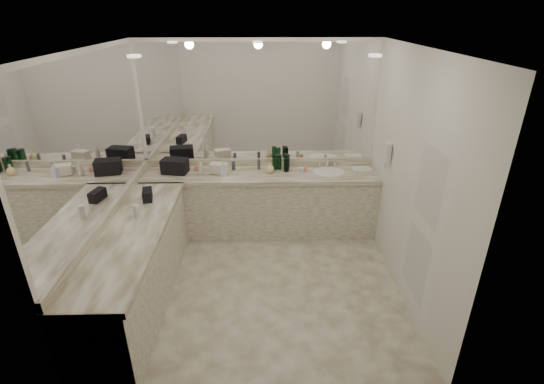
{
  "coord_description": "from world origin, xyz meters",
  "views": [
    {
      "loc": [
        0.05,
        -3.76,
        2.92
      ],
      "look_at": [
        0.15,
        0.4,
        0.98
      ],
      "focal_mm": 26.0,
      "sensor_mm": 36.0,
      "label": 1
    }
  ],
  "objects_px": {
    "black_toiletry_bag": "(175,166)",
    "soap_bottle_c": "(270,167)",
    "cream_cosmetic_case": "(219,169)",
    "soap_bottle_b": "(223,169)",
    "sink": "(329,173)",
    "soap_bottle_a": "(200,167)",
    "wall_phone": "(388,153)",
    "hand_towel": "(362,170)"
  },
  "relations": [
    {
      "from": "cream_cosmetic_case",
      "to": "soap_bottle_b",
      "type": "xyz_separation_m",
      "value": [
        0.06,
        -0.08,
        0.03
      ]
    },
    {
      "from": "wall_phone",
      "to": "soap_bottle_a",
      "type": "distance_m",
      "value": 2.42
    },
    {
      "from": "soap_bottle_b",
      "to": "soap_bottle_c",
      "type": "xyz_separation_m",
      "value": [
        0.63,
        0.09,
        -0.02
      ]
    },
    {
      "from": "wall_phone",
      "to": "soap_bottle_a",
      "type": "relative_size",
      "value": 1.2
    },
    {
      "from": "cream_cosmetic_case",
      "to": "wall_phone",
      "type": "bearing_deg",
      "value": 3.0
    },
    {
      "from": "hand_towel",
      "to": "soap_bottle_c",
      "type": "bearing_deg",
      "value": -179.05
    },
    {
      "from": "cream_cosmetic_case",
      "to": "sink",
      "type": "bearing_deg",
      "value": 16.44
    },
    {
      "from": "sink",
      "to": "soap_bottle_c",
      "type": "distance_m",
      "value": 0.81
    },
    {
      "from": "black_toiletry_bag",
      "to": "soap_bottle_a",
      "type": "xyz_separation_m",
      "value": [
        0.35,
        -0.05,
        0.0
      ]
    },
    {
      "from": "soap_bottle_a",
      "to": "soap_bottle_c",
      "type": "bearing_deg",
      "value": 1.63
    },
    {
      "from": "soap_bottle_b",
      "to": "sink",
      "type": "bearing_deg",
      "value": 3.35
    },
    {
      "from": "black_toiletry_bag",
      "to": "soap_bottle_b",
      "type": "xyz_separation_m",
      "value": [
        0.66,
        -0.11,
        0.0
      ]
    },
    {
      "from": "wall_phone",
      "to": "sink",
      "type": "bearing_deg",
      "value": 140.43
    },
    {
      "from": "wall_phone",
      "to": "black_toiletry_bag",
      "type": "xyz_separation_m",
      "value": [
        -2.7,
        0.53,
        -0.35
      ]
    },
    {
      "from": "cream_cosmetic_case",
      "to": "soap_bottle_b",
      "type": "bearing_deg",
      "value": -36.21
    },
    {
      "from": "soap_bottle_a",
      "to": "soap_bottle_b",
      "type": "xyz_separation_m",
      "value": [
        0.31,
        -0.06,
        -0.0
      ]
    },
    {
      "from": "soap_bottle_a",
      "to": "soap_bottle_b",
      "type": "bearing_deg",
      "value": -11.15
    },
    {
      "from": "soap_bottle_c",
      "to": "soap_bottle_a",
      "type": "bearing_deg",
      "value": -178.37
    },
    {
      "from": "sink",
      "to": "wall_phone",
      "type": "bearing_deg",
      "value": -39.57
    },
    {
      "from": "sink",
      "to": "cream_cosmetic_case",
      "type": "xyz_separation_m",
      "value": [
        -1.5,
        -0.0,
        0.07
      ]
    },
    {
      "from": "cream_cosmetic_case",
      "to": "soap_bottle_a",
      "type": "height_order",
      "value": "soap_bottle_a"
    },
    {
      "from": "cream_cosmetic_case",
      "to": "soap_bottle_b",
      "type": "relative_size",
      "value": 1.19
    },
    {
      "from": "black_toiletry_bag",
      "to": "soap_bottle_c",
      "type": "bearing_deg",
      "value": -1.18
    },
    {
      "from": "soap_bottle_b",
      "to": "soap_bottle_c",
      "type": "height_order",
      "value": "soap_bottle_b"
    },
    {
      "from": "cream_cosmetic_case",
      "to": "soap_bottle_c",
      "type": "xyz_separation_m",
      "value": [
        0.69,
        0.01,
        0.01
      ]
    },
    {
      "from": "black_toiletry_bag",
      "to": "cream_cosmetic_case",
      "type": "relative_size",
      "value": 1.45
    },
    {
      "from": "hand_towel",
      "to": "wall_phone",
      "type": "bearing_deg",
      "value": -73.61
    },
    {
      "from": "soap_bottle_a",
      "to": "soap_bottle_c",
      "type": "distance_m",
      "value": 0.93
    },
    {
      "from": "soap_bottle_a",
      "to": "soap_bottle_b",
      "type": "distance_m",
      "value": 0.31
    },
    {
      "from": "black_toiletry_bag",
      "to": "soap_bottle_c",
      "type": "height_order",
      "value": "black_toiletry_bag"
    },
    {
      "from": "sink",
      "to": "cream_cosmetic_case",
      "type": "height_order",
      "value": "cream_cosmetic_case"
    },
    {
      "from": "sink",
      "to": "soap_bottle_b",
      "type": "relative_size",
      "value": 2.27
    },
    {
      "from": "hand_towel",
      "to": "soap_bottle_b",
      "type": "distance_m",
      "value": 1.89
    },
    {
      "from": "sink",
      "to": "black_toiletry_bag",
      "type": "distance_m",
      "value": 2.09
    },
    {
      "from": "soap_bottle_a",
      "to": "soap_bottle_c",
      "type": "xyz_separation_m",
      "value": [
        0.93,
        0.03,
        -0.02
      ]
    },
    {
      "from": "black_toiletry_bag",
      "to": "cream_cosmetic_case",
      "type": "bearing_deg",
      "value": -3.21
    },
    {
      "from": "wall_phone",
      "to": "cream_cosmetic_case",
      "type": "relative_size",
      "value": 1.04
    },
    {
      "from": "sink",
      "to": "black_toiletry_bag",
      "type": "height_order",
      "value": "black_toiletry_bag"
    },
    {
      "from": "cream_cosmetic_case",
      "to": "soap_bottle_b",
      "type": "distance_m",
      "value": 0.1
    },
    {
      "from": "cream_cosmetic_case",
      "to": "hand_towel",
      "type": "height_order",
      "value": "cream_cosmetic_case"
    },
    {
      "from": "sink",
      "to": "hand_towel",
      "type": "height_order",
      "value": "hand_towel"
    },
    {
      "from": "hand_towel",
      "to": "soap_bottle_b",
      "type": "bearing_deg",
      "value": -176.74
    }
  ]
}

